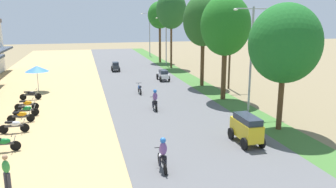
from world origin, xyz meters
name	(u,v)px	position (x,y,z in m)	size (l,w,h in m)	color
parked_motorbike_second	(3,143)	(-10.66, 11.76, 0.55)	(1.80, 0.54, 0.94)	black
parked_motorbike_third	(14,125)	(-10.65, 14.91, 0.55)	(1.80, 0.54, 0.94)	black
parked_motorbike_fourth	(21,116)	(-10.60, 17.12, 0.55)	(1.80, 0.54, 0.94)	black
parked_motorbike_fifth	(26,110)	(-10.48, 18.62, 0.55)	(1.80, 0.54, 0.94)	black
parked_motorbike_sixth	(27,104)	(-10.69, 20.36, 0.55)	(1.80, 0.54, 0.94)	black
parked_motorbike_seventh	(31,94)	(-10.87, 23.90, 0.55)	(1.80, 0.54, 0.94)	black
vendor_umbrella	(37,69)	(-10.63, 27.28, 2.31)	(2.20, 2.20, 2.52)	#99999E
pedestrian_on_shoulder	(6,171)	(-9.58, 7.12, 0.96)	(0.43, 0.39, 1.62)	#33333D
median_tree_nearest	(285,44)	(5.82, 11.57, 5.56)	(4.44, 4.44, 7.98)	#4C351E
median_tree_second	(226,26)	(5.58, 20.15, 6.43)	(4.24, 4.24, 8.99)	#4C351E
median_tree_third	(203,21)	(5.81, 26.34, 6.78)	(4.13, 4.13, 9.38)	#4C351E
median_tree_fourth	(171,10)	(5.87, 39.53, 8.08)	(4.15, 4.15, 10.65)	#4C351E
median_tree_fifth	(160,15)	(5.65, 45.77, 7.36)	(3.76, 3.76, 9.44)	#4C351E
streetlamp_near	(251,53)	(5.80, 15.76, 4.57)	(3.16, 0.20, 7.83)	gray
streetlamp_mid	(166,37)	(5.80, 42.23, 4.21)	(3.16, 0.20, 7.14)	gray
streetlamp_far	(150,31)	(5.80, 54.97, 4.59)	(3.16, 0.20, 7.86)	gray
utility_pole_near	(230,43)	(8.02, 24.44, 4.59)	(1.80, 0.20, 8.80)	brown
car_van_yellow	(246,128)	(2.54, 9.67, 1.02)	(1.19, 2.41, 1.67)	gold
car_sedan_white	(163,75)	(2.45, 29.99, 0.74)	(1.10, 2.26, 1.19)	silver
car_hatchback_charcoal	(115,66)	(-2.16, 38.04, 0.75)	(1.04, 2.00, 1.23)	#282D33
motorbike_foreground_rider	(163,155)	(-2.87, 7.47, 0.86)	(0.54, 1.80, 1.66)	black
motorbike_ahead_second	(155,100)	(-1.04, 17.97, 0.86)	(0.54, 1.80, 1.66)	black
motorbike_ahead_third	(140,88)	(-1.23, 24.03, 0.57)	(0.54, 1.80, 0.94)	black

